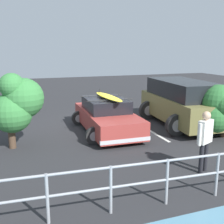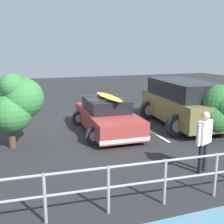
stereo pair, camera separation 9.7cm
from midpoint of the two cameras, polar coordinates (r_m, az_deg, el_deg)
The scene contains 7 objects.
ground_plane at distance 12.31m, azimuth -2.77°, elevation -3.08°, with size 44.00×44.00×0.02m, color #28282B.
parking_stripe at distance 12.28m, azimuth 6.37°, elevation -3.13°, with size 4.19×0.12×0.00m, color silver.
sedan_car at distance 11.52m, azimuth -1.31°, elevation -0.83°, with size 2.53×4.46×1.63m.
suv_car at distance 12.77m, azimuth 13.70°, elevation 1.94°, with size 3.07×5.04×1.99m.
person_bystander at distance 8.00m, azimuth 18.04°, elevation -4.70°, with size 0.62×0.38×1.72m.
railing_fence at distance 6.31m, azimuth 10.69°, elevation -12.51°, with size 7.67×0.54×1.04m.
bush_near_left at distance 10.07m, azimuth -19.18°, elevation 1.38°, with size 1.78×1.53×2.58m.
Camera 1 is at (3.51, 11.31, 3.35)m, focal length 45.00 mm.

